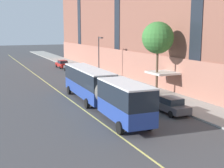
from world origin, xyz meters
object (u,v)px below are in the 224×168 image
Objects in this scene: city_bus at (100,88)px; parked_car_red_4 at (62,64)px; parked_car_white_6 at (118,85)px; parked_car_darkgray_7 at (71,67)px; street_tree_mid_block at (158,38)px; parked_car_silver_2 at (82,72)px; street_lamp at (99,52)px; fire_hydrant at (106,78)px; parked_car_darkgray_5 at (170,105)px; parked_car_darkgray_0 at (97,77)px.

city_bus is 33.89m from parked_car_red_4.
parked_car_darkgray_7 is at bearing 90.57° from parked_car_white_6.
parked_car_white_6 is 0.51× the size of street_tree_mid_block.
parked_car_silver_2 and parked_car_red_4 have the same top height.
city_bus is 19.33m from street_lamp.
parked_car_silver_2 is at bearing 106.17° from fire_hydrant.
parked_car_red_4 and parked_car_darkgray_5 have the same top height.
parked_car_darkgray_7 is 0.56× the size of street_tree_mid_block.
fire_hydrant is (-0.10, -2.82, -3.65)m from street_lamp.
city_bus is 7.09m from parked_car_darkgray_5.
city_bus is 4.32× the size of parked_car_silver_2.
street_lamp is 4.62m from fire_hydrant.
street_tree_mid_block is (3.51, -30.30, 6.00)m from parked_car_red_4.
street_tree_mid_block is 1.32× the size of street_lamp.
parked_car_silver_2 is 0.96× the size of parked_car_red_4.
parked_car_darkgray_0 is at bearing -90.72° from parked_car_silver_2.
city_bus is 2.96× the size of street_lamp.
city_bus is at bearing -109.86° from parked_car_darkgray_0.
street_tree_mid_block is (3.45, -24.11, 6.00)m from parked_car_darkgray_7.
parked_car_darkgray_0 is 0.88× the size of parked_car_darkgray_7.
street_lamp is at bearing 80.98° from parked_car_white_6.
parked_car_red_4 reaches higher than fire_hydrant.
parked_car_white_6 is at bearing -89.35° from parked_car_silver_2.
parked_car_silver_2 is at bearing 89.28° from parked_car_darkgray_0.
street_lamp reaches higher than parked_car_darkgray_0.
parked_car_red_4 is 6.40× the size of fire_hydrant.
street_lamp is (7.03, 17.89, 2.06)m from city_bus.
parked_car_white_6 is 5.99× the size of fire_hydrant.
street_lamp is at bearing -78.72° from parked_car_darkgray_7.
fire_hydrant is (1.57, 19.53, -0.29)m from parked_car_darkgray_5.
parked_car_red_4 is at bearing 90.58° from parked_car_white_6.
parked_car_white_6 is 0.67× the size of street_lamp.
parked_car_silver_2 and parked_car_darkgray_5 have the same top height.
parked_car_darkgray_7 is at bearing 90.37° from parked_car_darkgray_5.
street_lamp is at bearing 85.72° from parked_car_darkgray_5.
parked_car_white_6 is 19.98m from parked_car_darkgray_7.
street_lamp reaches higher than fire_hydrant.
parked_car_white_6 is (5.35, 7.31, -1.30)m from city_bus.
city_bus reaches higher than fire_hydrant.
parked_car_darkgray_7 is (0.05, 13.15, 0.00)m from parked_car_darkgray_0.
parked_car_darkgray_5 is at bearing -113.01° from street_tree_mid_block.
parked_car_darkgray_0 is 6.83m from parked_car_white_6.
parked_car_white_6 is (-0.01, 11.77, -0.00)m from parked_car_darkgray_5.
parked_car_darkgray_5 is 0.53× the size of street_tree_mid_block.
parked_car_darkgray_0 is 0.50× the size of street_tree_mid_block.
street_tree_mid_block is at bearing -79.21° from parked_car_silver_2.
parked_car_red_4 is 37.94m from parked_car_darkgray_5.
parked_car_silver_2 and parked_car_darkgray_7 have the same top height.
parked_car_darkgray_5 is 10.24m from street_tree_mid_block.
street_tree_mid_block is 11.86× the size of fire_hydrant.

